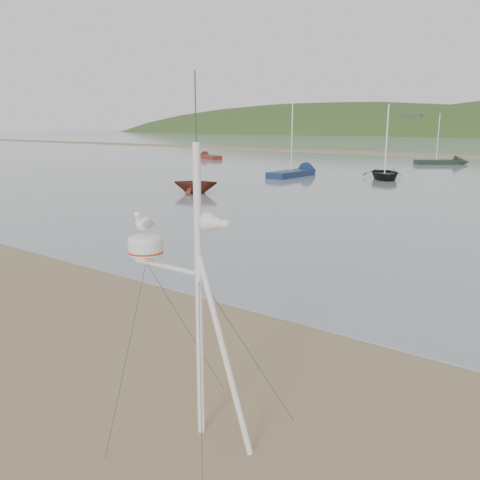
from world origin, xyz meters
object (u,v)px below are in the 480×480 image
Objects in this scene: boat_dark at (386,151)px; sailboat_blue_near at (302,172)px; boat_red at (195,172)px; dinghy_red_far at (207,156)px; mast_rig at (194,354)px; sailboat_dark_mid at (449,162)px.

sailboat_blue_near reaches higher than boat_dark.
boat_red reaches higher than dinghy_red_far.
mast_rig is at bearing 12.89° from boat_red.
sailboat_blue_near reaches higher than dinghy_red_far.
mast_rig is 25.55m from boat_red.
sailboat_blue_near is (-17.83, 33.34, -0.89)m from mast_rig.
mast_rig is 0.92× the size of dinghy_red_far.
boat_dark is 7.28m from sailboat_blue_near.
boat_dark is at bearing 8.49° from sailboat_blue_near.
sailboat_dark_mid is at bearing 101.80° from mast_rig.
sailboat_blue_near reaches higher than sailboat_dark_mid.
boat_dark is (-10.90, 34.38, 1.05)m from mast_rig.
sailboat_dark_mid reaches higher than boat_red.
boat_dark is at bearing -89.08° from sailboat_dark_mid.
boat_dark is 1.60× the size of boat_red.
sailboat_dark_mid is (5.92, 34.67, -1.11)m from boat_red.
boat_red is 14.44m from sailboat_blue_near.
dinghy_red_far is at bearing 130.74° from mast_rig.
dinghy_red_far is (-38.85, 45.10, -0.91)m from mast_rig.
boat_red is at bearing -50.28° from dinghy_red_far.
sailboat_blue_near reaches higher than boat_red.
boat_red is (-6.23, -15.42, -0.82)m from boat_dark.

